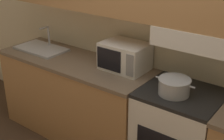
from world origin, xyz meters
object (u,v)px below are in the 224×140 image
stove_range (178,137)px  sink_basin (41,48)px  cooking_pot (174,86)px  microwave (125,56)px

stove_range → sink_basin: sink_basin is taller
stove_range → cooking_pot: cooking_pot is taller
microwave → sink_basin: (-1.07, -0.12, -0.11)m
stove_range → cooking_pot: bearing=-122.8°
stove_range → microwave: bearing=170.5°
stove_range → microwave: microwave is taller
microwave → stove_range: bearing=-9.5°
cooking_pot → sink_basin: bearing=177.9°
stove_range → sink_basin: bearing=-179.8°
stove_range → microwave: (-0.66, 0.11, 0.58)m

